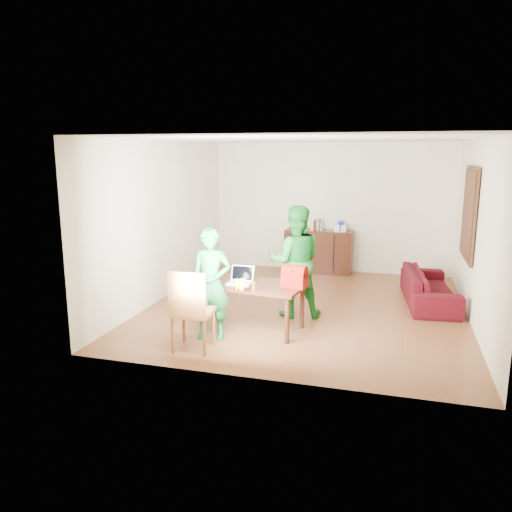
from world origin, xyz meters
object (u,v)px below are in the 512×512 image
(table, at_px, (252,289))
(sofa, at_px, (429,287))
(laptop, at_px, (239,281))
(person_near, at_px, (211,284))
(bottle, at_px, (254,286))
(chair, at_px, (193,326))
(red_bag, at_px, (295,279))
(person_far, at_px, (295,262))

(table, xyz_separation_m, sofa, (2.52, 2.01, -0.32))
(laptop, bearing_deg, person_near, -123.49)
(bottle, bearing_deg, laptop, 133.54)
(table, xyz_separation_m, chair, (-0.52, -0.94, -0.29))
(red_bag, bearing_deg, table, -169.04)
(table, bearing_deg, sofa, 45.73)
(person_far, height_order, laptop, person_far)
(person_far, relative_size, sofa, 0.90)
(chair, distance_m, person_near, 0.65)
(table, bearing_deg, chair, -111.93)
(chair, bearing_deg, sofa, 40.72)
(bottle, relative_size, red_bag, 0.49)
(sofa, bearing_deg, table, 122.89)
(table, distance_m, red_bag, 0.65)
(table, distance_m, laptop, 0.22)
(table, bearing_deg, red_bag, 4.06)
(person_far, relative_size, red_bag, 5.14)
(person_far, bearing_deg, chair, 45.23)
(red_bag, relative_size, sofa, 0.18)
(table, height_order, laptop, laptop)
(person_far, height_order, red_bag, person_far)
(laptop, xyz_separation_m, sofa, (2.69, 2.08, -0.45))
(chair, height_order, bottle, chair)
(chair, height_order, person_far, person_far)
(person_near, distance_m, laptop, 0.49)
(chair, xyz_separation_m, person_near, (0.08, 0.46, 0.45))
(table, height_order, bottle, bottle)
(table, xyz_separation_m, person_far, (0.46, 0.77, 0.26))
(bottle, xyz_separation_m, sofa, (2.38, 2.40, -0.48))
(bottle, bearing_deg, person_near, -171.37)
(red_bag, xyz_separation_m, sofa, (1.90, 2.05, -0.52))
(laptop, bearing_deg, sofa, 37.93)
(person_near, bearing_deg, person_far, 47.07)
(person_near, bearing_deg, sofa, 33.05)
(chair, height_order, red_bag, chair)
(person_far, bearing_deg, sofa, -163.73)
(person_near, distance_m, person_far, 1.54)
(laptop, relative_size, red_bag, 1.00)
(bottle, xyz_separation_m, red_bag, (0.48, 0.36, 0.04))
(laptop, relative_size, bottle, 2.05)
(sofa, bearing_deg, laptop, 122.01)
(table, bearing_deg, bottle, -63.59)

